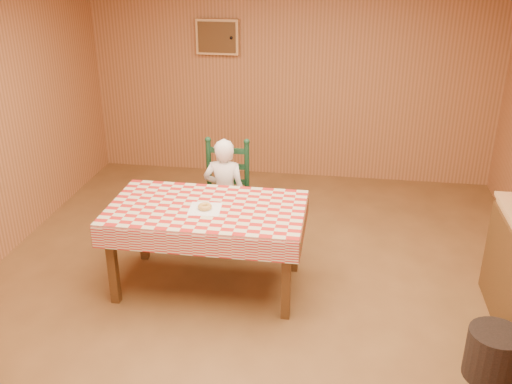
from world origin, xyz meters
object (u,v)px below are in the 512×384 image
Objects in this scene: storage_bin at (493,354)px; seated_child at (225,194)px; dining_table at (207,215)px; ladder_chair at (226,197)px.

seated_child is at bearing 144.83° from storage_bin.
dining_table is 2.41m from storage_bin.
ladder_chair is 0.96× the size of seated_child.
dining_table reaches higher than storage_bin.
seated_child reaches higher than ladder_chair.
seated_child is (0.00, 0.73, -0.13)m from dining_table.
dining_table is 0.81m from ladder_chair.
seated_child is at bearing -90.00° from ladder_chair.
seated_child is (0.00, -0.06, 0.06)m from ladder_chair.
storage_bin is (2.21, -1.56, -0.38)m from seated_child.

